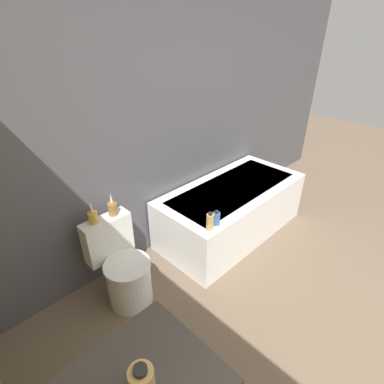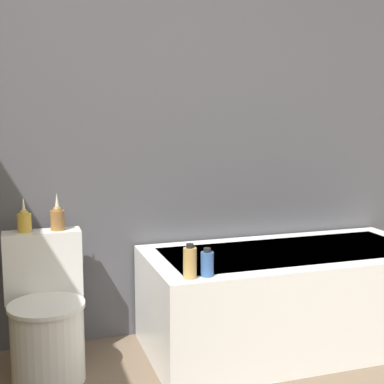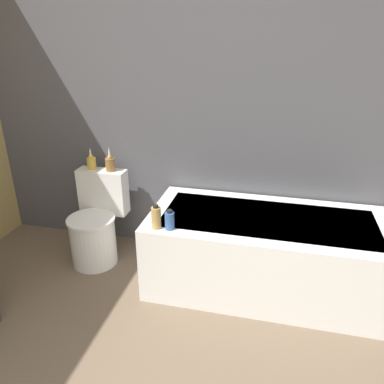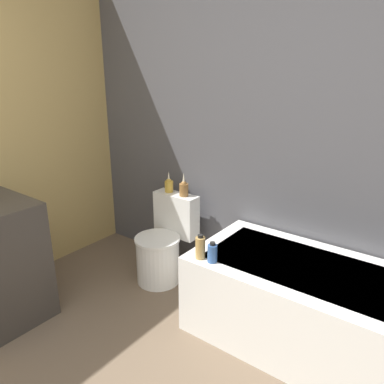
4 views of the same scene
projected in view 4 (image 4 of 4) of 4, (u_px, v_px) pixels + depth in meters
wall_back_tiled at (254, 128)px, 2.78m from camera, size 6.40×0.06×2.60m
bathtub at (319, 310)px, 2.35m from camera, size 1.64×0.78×0.56m
toilet at (163, 246)px, 3.15m from camera, size 0.40×0.51×0.71m
vase_gold at (169, 185)px, 3.18m from camera, size 0.07×0.07×0.18m
vase_silver at (184, 188)px, 3.08m from camera, size 0.08×0.08×0.20m
shampoo_bottle_tall at (200, 247)px, 2.40m from camera, size 0.06×0.06×0.17m
shampoo_bottle_short at (212, 253)px, 2.36m from camera, size 0.06×0.06×0.14m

